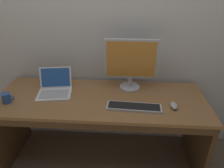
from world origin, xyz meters
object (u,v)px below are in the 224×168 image
(wired_keyboard, at_px, (134,107))
(coffee_mug, at_px, (7,98))
(external_monitor, at_px, (131,63))
(computer_mouse, at_px, (174,106))
(laptop_white, at_px, (55,87))

(wired_keyboard, relative_size, coffee_mug, 4.20)
(external_monitor, distance_m, coffee_mug, 1.12)
(external_monitor, bearing_deg, computer_mouse, -40.01)
(wired_keyboard, bearing_deg, coffee_mug, 179.65)
(computer_mouse, bearing_deg, external_monitor, 136.64)
(laptop_white, relative_size, external_monitor, 0.70)
(computer_mouse, bearing_deg, coffee_mug, 177.41)
(external_monitor, distance_m, computer_mouse, 0.53)
(laptop_white, distance_m, computer_mouse, 1.08)
(computer_mouse, relative_size, coffee_mug, 0.96)
(external_monitor, bearing_deg, wired_keyboard, -84.34)
(wired_keyboard, height_order, coffee_mug, coffee_mug)
(computer_mouse, bearing_deg, laptop_white, 166.10)
(laptop_white, bearing_deg, external_monitor, 8.55)
(laptop_white, xyz_separation_m, computer_mouse, (1.06, -0.20, -0.03))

